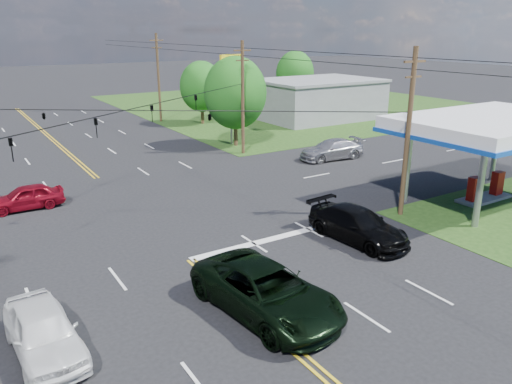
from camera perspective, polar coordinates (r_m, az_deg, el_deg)
ground at (r=30.77m, az=-13.80°, el=-2.06°), size 280.00×280.00×0.00m
grass_ne at (r=74.68m, az=4.09°, el=10.06°), size 46.00×48.00×0.03m
stop_bar at (r=26.10m, az=2.55°, el=-5.23°), size 10.00×0.50×0.02m
retail_ne at (r=61.94m, az=6.98°, el=10.39°), size 14.00×10.00×4.40m
gas_canopy at (r=33.77m, az=25.61°, el=6.75°), size 12.20×8.20×5.35m
pole_se at (r=29.15m, az=16.99°, el=6.61°), size 1.60×0.28×9.50m
pole_ne at (r=42.95m, az=-1.53°, el=10.82°), size 1.60×0.28×9.50m
pole_right_far at (r=59.97m, az=-11.09°, el=12.80°), size 1.60×0.28×10.00m
span_wire_signals at (r=29.32m, az=-14.67°, el=9.02°), size 26.00×18.00×1.13m
power_lines at (r=27.16m, az=-13.76°, el=13.95°), size 26.04×100.00×0.64m
tree_right_a at (r=46.03m, az=-2.38°, el=11.24°), size 5.70×5.70×8.18m
tree_right_b at (r=57.81m, az=-6.24°, el=11.89°), size 4.94×4.94×7.09m
tree_far_r at (r=72.00m, az=4.47°, el=13.39°), size 5.32×5.32×7.63m
pickup_dkgreen at (r=19.18m, az=1.17°, el=-11.22°), size 3.83×6.97×1.85m
suv_black at (r=26.00m, az=11.56°, el=-3.71°), size 2.85×5.91×1.66m
pickup_white at (r=18.45m, az=-23.12°, el=-14.46°), size 2.22×4.97×1.66m
sedan_red at (r=32.97m, az=-24.81°, el=-0.54°), size 4.36×1.82×1.47m
sedan_far at (r=42.17m, az=8.63°, el=4.83°), size 5.81×2.81×1.63m
polesign_ne at (r=46.42m, az=-2.92°, el=13.27°), size 2.28×0.67×8.26m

